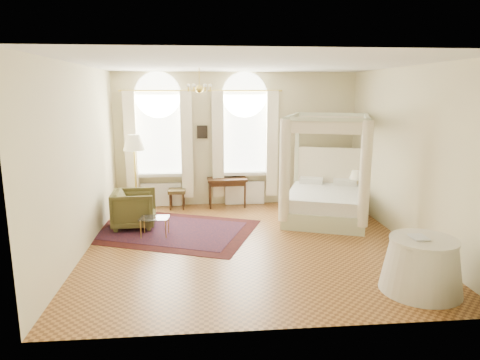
{
  "coord_description": "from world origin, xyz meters",
  "views": [
    {
      "loc": [
        -0.91,
        -7.65,
        2.84
      ],
      "look_at": [
        -0.15,
        0.4,
        1.15
      ],
      "focal_mm": 32.0,
      "sensor_mm": 36.0,
      "label": 1
    }
  ],
  "objects_px": {
    "canopy_bed": "(326,196)",
    "nightstand": "(350,198)",
    "floor_lamp": "(134,147)",
    "stool": "(177,193)",
    "writing_desk": "(227,182)",
    "side_table": "(422,265)",
    "coffee_table": "(155,219)",
    "armchair": "(134,209)"
  },
  "relations": [
    {
      "from": "canopy_bed",
      "to": "side_table",
      "type": "height_order",
      "value": "canopy_bed"
    },
    {
      "from": "stool",
      "to": "side_table",
      "type": "xyz_separation_m",
      "value": [
        3.73,
        -4.79,
        -0.02
      ]
    },
    {
      "from": "canopy_bed",
      "to": "coffee_table",
      "type": "height_order",
      "value": "canopy_bed"
    },
    {
      "from": "floor_lamp",
      "to": "side_table",
      "type": "xyz_separation_m",
      "value": [
        4.63,
        -4.32,
        -1.22
      ]
    },
    {
      "from": "nightstand",
      "to": "armchair",
      "type": "relative_size",
      "value": 0.66
    },
    {
      "from": "side_table",
      "to": "floor_lamp",
      "type": "bearing_deg",
      "value": 137.02
    },
    {
      "from": "floor_lamp",
      "to": "armchair",
      "type": "bearing_deg",
      "value": -85.07
    },
    {
      "from": "canopy_bed",
      "to": "side_table",
      "type": "distance_m",
      "value": 3.61
    },
    {
      "from": "coffee_table",
      "to": "floor_lamp",
      "type": "distance_m",
      "value": 2.08
    },
    {
      "from": "writing_desk",
      "to": "side_table",
      "type": "height_order",
      "value": "side_table"
    },
    {
      "from": "canopy_bed",
      "to": "nightstand",
      "type": "distance_m",
      "value": 1.13
    },
    {
      "from": "writing_desk",
      "to": "coffee_table",
      "type": "bearing_deg",
      "value": -126.94
    },
    {
      "from": "coffee_table",
      "to": "side_table",
      "type": "xyz_separation_m",
      "value": [
        4.07,
        -2.76,
        0.04
      ]
    },
    {
      "from": "floor_lamp",
      "to": "nightstand",
      "type": "bearing_deg",
      "value": 0.0
    },
    {
      "from": "writing_desk",
      "to": "coffee_table",
      "type": "relative_size",
      "value": 1.63
    },
    {
      "from": "writing_desk",
      "to": "armchair",
      "type": "distance_m",
      "value": 2.54
    },
    {
      "from": "canopy_bed",
      "to": "stool",
      "type": "relative_size",
      "value": 5.37
    },
    {
      "from": "writing_desk",
      "to": "side_table",
      "type": "relative_size",
      "value": 0.85
    },
    {
      "from": "nightstand",
      "to": "stool",
      "type": "height_order",
      "value": "nightstand"
    },
    {
      "from": "canopy_bed",
      "to": "side_table",
      "type": "bearing_deg",
      "value": -84.28
    },
    {
      "from": "nightstand",
      "to": "writing_desk",
      "type": "distance_m",
      "value": 3.03
    },
    {
      "from": "writing_desk",
      "to": "canopy_bed",
      "type": "bearing_deg",
      "value": -30.76
    },
    {
      "from": "canopy_bed",
      "to": "floor_lamp",
      "type": "xyz_separation_m",
      "value": [
        -4.27,
        0.73,
        1.07
      ]
    },
    {
      "from": "side_table",
      "to": "writing_desk",
      "type": "bearing_deg",
      "value": 117.16
    },
    {
      "from": "nightstand",
      "to": "writing_desk",
      "type": "height_order",
      "value": "writing_desk"
    },
    {
      "from": "armchair",
      "to": "canopy_bed",
      "type": "bearing_deg",
      "value": -89.62
    },
    {
      "from": "writing_desk",
      "to": "side_table",
      "type": "bearing_deg",
      "value": -62.84
    },
    {
      "from": "nightstand",
      "to": "coffee_table",
      "type": "distance_m",
      "value": 4.8
    },
    {
      "from": "floor_lamp",
      "to": "stool",
      "type": "bearing_deg",
      "value": 27.61
    },
    {
      "from": "stool",
      "to": "nightstand",
      "type": "bearing_deg",
      "value": -6.45
    },
    {
      "from": "stool",
      "to": "coffee_table",
      "type": "distance_m",
      "value": 2.06
    },
    {
      "from": "floor_lamp",
      "to": "canopy_bed",
      "type": "bearing_deg",
      "value": -9.7
    },
    {
      "from": "canopy_bed",
      "to": "floor_lamp",
      "type": "height_order",
      "value": "canopy_bed"
    },
    {
      "from": "canopy_bed",
      "to": "nightstand",
      "type": "xyz_separation_m",
      "value": [
        0.83,
        0.73,
        -0.24
      ]
    },
    {
      "from": "armchair",
      "to": "coffee_table",
      "type": "relative_size",
      "value": 1.47
    },
    {
      "from": "floor_lamp",
      "to": "writing_desk",
      "type": "bearing_deg",
      "value": 14.13
    },
    {
      "from": "armchair",
      "to": "nightstand",
      "type": "bearing_deg",
      "value": -81.83
    },
    {
      "from": "stool",
      "to": "writing_desk",
      "type": "bearing_deg",
      "value": 3.01
    },
    {
      "from": "floor_lamp",
      "to": "side_table",
      "type": "height_order",
      "value": "floor_lamp"
    },
    {
      "from": "stool",
      "to": "floor_lamp",
      "type": "height_order",
      "value": "floor_lamp"
    },
    {
      "from": "coffee_table",
      "to": "canopy_bed",
      "type": "bearing_deg",
      "value": 12.56
    },
    {
      "from": "canopy_bed",
      "to": "side_table",
      "type": "xyz_separation_m",
      "value": [
        0.36,
        -3.59,
        -0.14
      ]
    }
  ]
}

